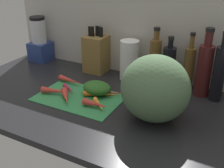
{
  "coord_description": "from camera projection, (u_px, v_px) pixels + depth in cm",
  "views": [
    {
      "loc": [
        53.74,
        -101.76,
        64.67
      ],
      "look_at": [
        0.15,
        -0.53,
        10.33
      ],
      "focal_mm": 44.5,
      "sensor_mm": 36.0,
      "label": 1
    }
  ],
  "objects": [
    {
      "name": "ground_plane",
      "position": [
        112.0,
        106.0,
        1.32
      ],
      "size": [
        170.0,
        80.0,
        3.0
      ],
      "primitive_type": "cube",
      "color": "black"
    },
    {
      "name": "carrot_0",
      "position": [
        110.0,
        93.0,
        1.38
      ],
      "size": [
        15.87,
        6.41,
        2.09
      ],
      "primitive_type": "cone",
      "rotation": [
        0.0,
        1.57,
        0.28
      ],
      "color": "red",
      "rests_on": "cutting_board"
    },
    {
      "name": "carrot_5",
      "position": [
        66.0,
        96.0,
        1.32
      ],
      "size": [
        11.79,
        12.33,
        3.52
      ],
      "primitive_type": "cone",
      "rotation": [
        0.0,
        1.57,
        -0.82
      ],
      "color": "red",
      "rests_on": "cutting_board"
    },
    {
      "name": "carrot_6",
      "position": [
        96.0,
        104.0,
        1.26
      ],
      "size": [
        12.68,
        3.75,
        3.3
      ],
      "primitive_type": "cone",
      "rotation": [
        0.0,
        1.57,
        0.04
      ],
      "color": "red",
      "rests_on": "cutting_board"
    },
    {
      "name": "carrot_4",
      "position": [
        99.0,
        105.0,
        1.26
      ],
      "size": [
        10.13,
        9.18,
        2.32
      ],
      "primitive_type": "cone",
      "rotation": [
        0.0,
        1.57,
        -0.71
      ],
      "color": "orange",
      "rests_on": "cutting_board"
    },
    {
      "name": "carrot_3",
      "position": [
        57.0,
        91.0,
        1.38
      ],
      "size": [
        16.15,
        7.25,
        3.16
      ],
      "primitive_type": "cone",
      "rotation": [
        0.0,
        1.57,
        0.27
      ],
      "color": "red",
      "rests_on": "cutting_board"
    },
    {
      "name": "bottle_3",
      "position": [
        204.0,
        69.0,
        1.34
      ],
      "size": [
        7.35,
        7.35,
        33.99
      ],
      "color": "#471919",
      "rests_on": "ground_plane"
    },
    {
      "name": "carrot_7",
      "position": [
        101.0,
        94.0,
        1.36
      ],
      "size": [
        16.82,
        8.83,
        2.54
      ],
      "primitive_type": "cone",
      "rotation": [
        0.0,
        1.57,
        0.39
      ],
      "color": "orange",
      "rests_on": "cutting_board"
    },
    {
      "name": "carrot_2",
      "position": [
        71.0,
        81.0,
        1.49
      ],
      "size": [
        15.95,
        4.84,
        2.97
      ],
      "primitive_type": "cone",
      "rotation": [
        0.0,
        1.57,
        -0.12
      ],
      "color": "red",
      "rests_on": "cutting_board"
    },
    {
      "name": "wall_back",
      "position": [
        146.0,
        24.0,
        1.5
      ],
      "size": [
        170.0,
        3.0,
        60.0
      ],
      "primitive_type": "cube",
      "color": "#BCB7AD",
      "rests_on": "ground_plane"
    },
    {
      "name": "cutting_board",
      "position": [
        79.0,
        97.0,
        1.36
      ],
      "size": [
        41.52,
        27.2,
        0.8
      ],
      "primitive_type": "cube",
      "color": "#338C4C",
      "rests_on": "ground_plane"
    },
    {
      "name": "bottle_4",
      "position": [
        219.0,
        73.0,
        1.29
      ],
      "size": [
        5.84,
        5.84,
        33.63
      ],
      "color": "black",
      "rests_on": "ground_plane"
    },
    {
      "name": "bottle_1",
      "position": [
        169.0,
        66.0,
        1.44
      ],
      "size": [
        6.62,
        6.62,
        27.22
      ],
      "color": "black",
      "rests_on": "ground_plane"
    },
    {
      "name": "carrot_1",
      "position": [
        70.0,
        88.0,
        1.42
      ],
      "size": [
        10.3,
        6.68,
        2.24
      ],
      "primitive_type": "cone",
      "rotation": [
        0.0,
        1.57,
        -0.47
      ],
      "color": "#B2264C",
      "rests_on": "cutting_board"
    },
    {
      "name": "bottle_2",
      "position": [
        189.0,
        67.0,
        1.41
      ],
      "size": [
        5.45,
        5.45,
        29.84
      ],
      "color": "brown",
      "rests_on": "ground_plane"
    },
    {
      "name": "bottle_0",
      "position": [
        155.0,
        60.0,
        1.46
      ],
      "size": [
        5.99,
        5.99,
        30.88
      ],
      "color": "brown",
      "rests_on": "ground_plane"
    },
    {
      "name": "blender_appliance",
      "position": [
        40.0,
        42.0,
        1.79
      ],
      "size": [
        12.44,
        12.44,
        28.68
      ],
      "color": "navy",
      "rests_on": "ground_plane"
    },
    {
      "name": "carrot_greens_pile",
      "position": [
        97.0,
        88.0,
        1.38
      ],
      "size": [
        14.71,
        11.32,
        6.22
      ],
      "primitive_type": "ellipsoid",
      "color": "#2D6023",
      "rests_on": "cutting_board"
    },
    {
      "name": "paper_towel_roll",
      "position": [
        129.0,
        60.0,
        1.53
      ],
      "size": [
        10.21,
        10.21,
        22.21
      ],
      "primitive_type": "cylinder",
      "color": "white",
      "rests_on": "ground_plane"
    },
    {
      "name": "knife_block",
      "position": [
        97.0,
        53.0,
        1.63
      ],
      "size": [
        12.33,
        13.12,
        26.98
      ],
      "color": "olive",
      "rests_on": "ground_plane"
    },
    {
      "name": "winter_squash",
      "position": [
        155.0,
        89.0,
        1.14
      ],
      "size": [
        28.97,
        27.03,
        28.35
      ],
      "primitive_type": "ellipsoid",
      "color": "#4C6B47",
      "rests_on": "ground_plane"
    }
  ]
}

